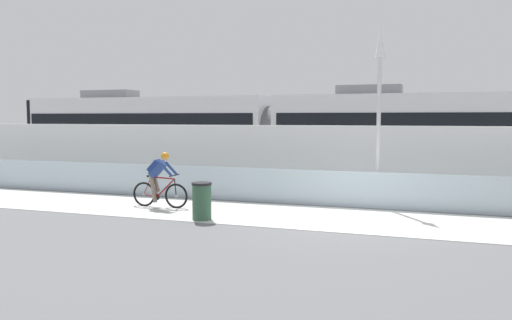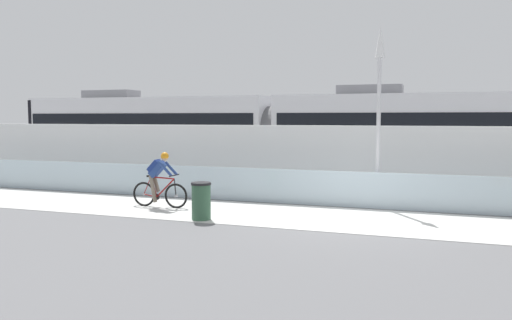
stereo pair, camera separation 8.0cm
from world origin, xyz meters
name	(u,v)px [view 2 (the right image)]	position (x,y,z in m)	size (l,w,h in m)	color
ground_plane	(351,220)	(0.00, 0.00, 0.00)	(200.00, 200.00, 0.00)	slate
bike_path_deck	(351,220)	(0.00, 0.00, 0.01)	(32.00, 3.20, 0.01)	silver
glass_parapet	(361,190)	(0.00, 1.85, 0.52)	(32.00, 0.05, 1.04)	silver
concrete_barrier_wall	(369,162)	(0.00, 3.65, 1.17)	(32.00, 0.36, 2.34)	white
tram_rail_near	(376,188)	(0.00, 6.13, 0.00)	(32.00, 0.08, 0.01)	#595654
tram_rail_far	(380,183)	(0.00, 7.57, 0.00)	(32.00, 0.08, 0.01)	#595654
tram	(274,135)	(-4.16, 6.85, 1.89)	(22.56, 2.54, 3.81)	silver
cyclist_on_bike	(159,180)	(-5.53, 0.00, 0.80)	(1.77, 0.58, 1.61)	black
lamp_post_antenna	(379,93)	(0.42, 2.15, 3.29)	(0.28, 0.28, 5.20)	gray
trash_bin	(201,201)	(-3.61, -1.25, 0.48)	(0.51, 0.51, 0.96)	#33593F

